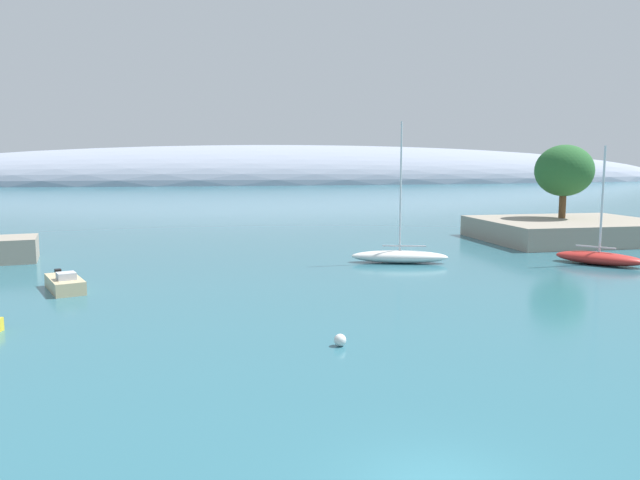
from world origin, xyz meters
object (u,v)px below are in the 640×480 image
Objects in this scene: sailboat_white_near_shore at (400,256)px; mooring_buoy_white at (340,340)px; motorboat_sand_foreground at (65,283)px; sailboat_red_mid_mooring at (599,257)px; tree_clump_shore at (564,171)px.

mooring_buoy_white is at bearing 81.45° from sailboat_white_near_shore.
sailboat_white_near_shore is 22.93m from motorboat_sand_foreground.
sailboat_white_near_shore is 20.43× the size of mooring_buoy_white.
sailboat_red_mid_mooring is 36.32m from motorboat_sand_foreground.
tree_clump_shore is 0.69× the size of sailboat_white_near_shore.
motorboat_sand_foreground is (-42.53, -16.08, -6.12)m from tree_clump_shore.
tree_clump_shore is 0.83× the size of sailboat_red_mid_mooring.
motorboat_sand_foreground is 19.02m from mooring_buoy_white.
motorboat_sand_foreground reaches higher than mooring_buoy_white.
motorboat_sand_foreground is at bearing -126.82° from sailboat_red_mid_mooring.
mooring_buoy_white is (-23.10, -15.45, -0.28)m from sailboat_red_mid_mooring.
motorboat_sand_foreground is at bearing 133.83° from mooring_buoy_white.
tree_clump_shore is 23.68m from sailboat_white_near_shore.
sailboat_white_near_shore is 1.20× the size of sailboat_red_mid_mooring.
mooring_buoy_white is (-9.12, -19.08, -0.29)m from sailboat_white_near_shore.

